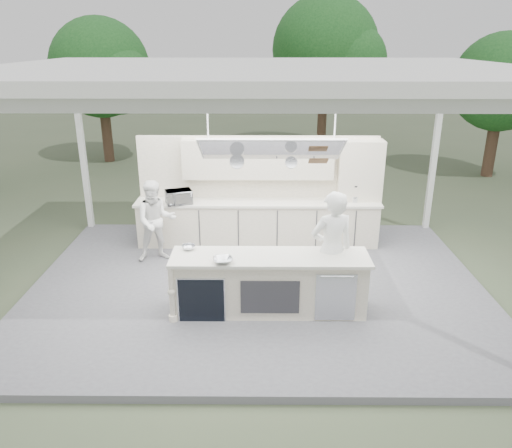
{
  "coord_description": "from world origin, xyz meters",
  "views": [
    {
      "loc": [
        0.04,
        -7.99,
        4.24
      ],
      "look_at": [
        -0.03,
        0.4,
        1.11
      ],
      "focal_mm": 35.0,
      "sensor_mm": 36.0,
      "label": 1
    }
  ],
  "objects_px": {
    "demo_island": "(268,283)",
    "head_chef": "(331,250)",
    "back_counter": "(258,222)",
    "sous_chef": "(156,221)"
  },
  "relations": [
    {
      "from": "demo_island",
      "to": "head_chef",
      "type": "relative_size",
      "value": 1.6
    },
    {
      "from": "demo_island",
      "to": "sous_chef",
      "type": "distance_m",
      "value": 2.93
    },
    {
      "from": "demo_island",
      "to": "head_chef",
      "type": "distance_m",
      "value": 1.14
    },
    {
      "from": "demo_island",
      "to": "back_counter",
      "type": "height_order",
      "value": "same"
    },
    {
      "from": "back_counter",
      "to": "sous_chef",
      "type": "bearing_deg",
      "value": -156.73
    },
    {
      "from": "demo_island",
      "to": "back_counter",
      "type": "relative_size",
      "value": 0.61
    },
    {
      "from": "back_counter",
      "to": "sous_chef",
      "type": "height_order",
      "value": "sous_chef"
    },
    {
      "from": "demo_island",
      "to": "back_counter",
      "type": "xyz_separation_m",
      "value": [
        -0.18,
        2.81,
        0.0
      ]
    },
    {
      "from": "head_chef",
      "to": "back_counter",
      "type": "bearing_deg",
      "value": -80.98
    },
    {
      "from": "demo_island",
      "to": "sous_chef",
      "type": "xyz_separation_m",
      "value": [
        -2.15,
        1.96,
        0.33
      ]
    }
  ]
}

